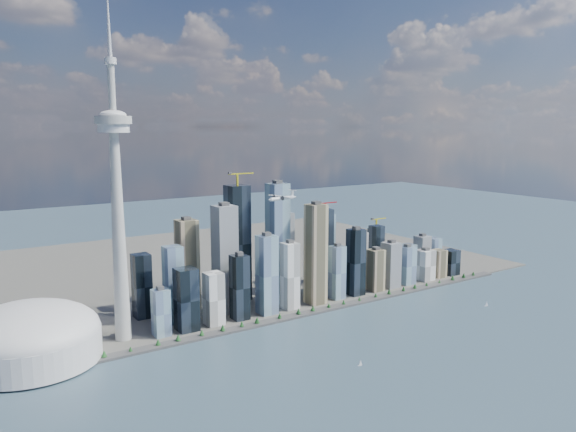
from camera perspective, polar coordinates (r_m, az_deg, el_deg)
ground at (r=864.88m, az=10.53°, el=-14.60°), size 4000.00×4000.00×0.00m
seawall at (r=1044.80m, az=0.84°, el=-10.10°), size 1100.00×22.00×4.00m
land at (r=1424.03m, az=-9.46°, el=-5.03°), size 1400.00×900.00×3.00m
shoreline_trees at (r=1042.59m, az=0.84°, el=-9.75°), size 960.53×7.20×8.80m
skyscraper_cluster at (r=1124.10m, az=0.86°, el=-4.61°), size 736.00×142.00×255.72m
needle_tower at (r=918.31m, az=-17.00°, el=1.84°), size 56.00×56.00×550.50m
dome_stadium at (r=924.58m, az=-24.73°, el=-11.09°), size 200.00×200.00×86.00m
airplane at (r=904.90m, az=-0.59°, el=1.86°), size 59.97×53.25×14.64m
sailboat_west at (r=852.72m, az=7.36°, el=-14.66°), size 6.62×3.06×9.17m
sailboat_east at (r=1169.52m, az=19.52°, el=-8.47°), size 7.29×3.71×10.17m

